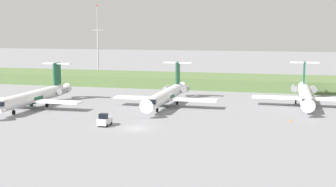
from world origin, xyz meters
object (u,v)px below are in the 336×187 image
object	(u,v)px
regional_jet_second	(34,96)
baggage_tug	(104,120)
antenna_mast	(98,47)
safety_cone_front_marker	(291,121)
regional_jet_third	(167,95)
regional_jet_fourth	(305,94)

from	to	relation	value
regional_jet_second	baggage_tug	size ratio (longest dim) A/B	9.69
antenna_mast	safety_cone_front_marker	size ratio (longest dim) A/B	45.55
regional_jet_third	baggage_tug	xyz separation A→B (m)	(-5.32, -23.24, -1.53)
regional_jet_third	safety_cone_front_marker	bearing A→B (deg)	-23.88
regional_jet_second	safety_cone_front_marker	world-z (taller)	regional_jet_second
antenna_mast	regional_jet_second	bearing A→B (deg)	-79.36
regional_jet_third	antenna_mast	distance (m)	66.50
regional_jet_fourth	baggage_tug	world-z (taller)	regional_jet_fourth
regional_jet_second	regional_jet_third	world-z (taller)	same
safety_cone_front_marker	regional_jet_fourth	bearing A→B (deg)	81.21
regional_jet_third	baggage_tug	world-z (taller)	regional_jet_third
regional_jet_second	baggage_tug	distance (m)	25.59
regional_jet_third	regional_jet_fourth	world-z (taller)	same
regional_jet_second	regional_jet_fourth	distance (m)	59.07
antenna_mast	baggage_tug	xyz separation A→B (m)	(33.43, -76.71, -9.36)
regional_jet_second	safety_cone_front_marker	distance (m)	53.41
baggage_tug	antenna_mast	bearing A→B (deg)	113.55
regional_jet_third	antenna_mast	world-z (taller)	antenna_mast
regional_jet_second	baggage_tug	bearing A→B (deg)	-32.33
antenna_mast	baggage_tug	distance (m)	84.20
regional_jet_fourth	baggage_tug	xyz separation A→B (m)	(-34.80, -31.30, -1.53)
antenna_mast	regional_jet_third	bearing A→B (deg)	-54.08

